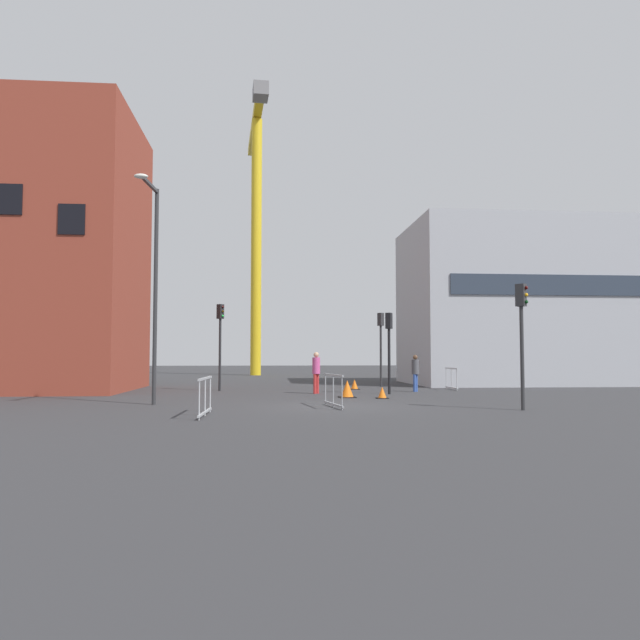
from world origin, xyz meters
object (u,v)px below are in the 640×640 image
object	(u,v)px
traffic_light_corner	(522,325)
traffic_cone_on_verge	(347,389)
streetlamp_tall	(154,274)
traffic_light_crosswalk	(220,333)
traffic_cone_orange	(355,385)
traffic_light_island	(381,337)
traffic_cone_by_barrier	(382,393)
traffic_light_verge	(389,339)
pedestrian_waiting	(316,369)
construction_crane	(256,201)
pedestrian_walking	(415,370)

from	to	relation	value
traffic_light_corner	traffic_cone_on_verge	size ratio (longest dim) A/B	5.66
streetlamp_tall	traffic_light_crosswalk	world-z (taller)	streetlamp_tall
traffic_cone_on_verge	traffic_cone_orange	bearing A→B (deg)	78.89
traffic_light_island	traffic_cone_by_barrier	world-z (taller)	traffic_light_island
traffic_light_island	traffic_light_verge	world-z (taller)	traffic_light_island
pedestrian_waiting	traffic_cone_on_verge	world-z (taller)	pedestrian_waiting
traffic_light_island	construction_crane	bearing A→B (deg)	109.89
traffic_light_corner	traffic_cone_on_verge	world-z (taller)	traffic_light_corner
construction_crane	streetlamp_tall	bearing A→B (deg)	-95.38
traffic_cone_on_verge	traffic_cone_orange	distance (m)	5.86
construction_crane	pedestrian_walking	xyz separation A→B (m)	(7.86, -24.43, -14.09)
traffic_light_verge	pedestrian_walking	xyz separation A→B (m)	(1.56, 1.61, -1.42)
traffic_light_corner	traffic_cone_orange	world-z (taller)	traffic_light_corner
streetlamp_tall	traffic_light_verge	distance (m)	10.79
traffic_light_verge	traffic_cone_on_verge	xyz separation A→B (m)	(-2.12, -1.95, -2.09)
construction_crane	traffic_light_corner	bearing A→B (deg)	-75.42
construction_crane	traffic_cone_orange	xyz separation A→B (m)	(5.31, -22.23, -14.86)
traffic_light_island	pedestrian_waiting	distance (m)	7.17
traffic_cone_orange	traffic_cone_on_verge	bearing A→B (deg)	-101.11
pedestrian_walking	traffic_cone_on_verge	xyz separation A→B (m)	(-3.67, -3.55, -0.67)
construction_crane	traffic_cone_on_verge	distance (m)	31.91
construction_crane	traffic_light_island	world-z (taller)	construction_crane
construction_crane	traffic_light_corner	world-z (taller)	construction_crane
traffic_light_crosswalk	traffic_cone_by_barrier	world-z (taller)	traffic_light_crosswalk
traffic_light_island	traffic_cone_on_verge	distance (m)	9.10
traffic_light_corner	traffic_light_verge	bearing A→B (deg)	107.64
traffic_light_corner	traffic_light_verge	size ratio (longest dim) A/B	1.10
construction_crane	traffic_light_crosswalk	xyz separation A→B (m)	(-1.28, -22.86, -12.31)
traffic_light_corner	traffic_cone_by_barrier	xyz separation A→B (m)	(-3.38, 5.40, -2.43)
streetlamp_tall	traffic_light_crosswalk	distance (m)	8.68
traffic_light_verge	pedestrian_waiting	xyz separation A→B (m)	(-3.16, 0.60, -1.34)
construction_crane	pedestrian_waiting	world-z (taller)	construction_crane
traffic_cone_on_verge	traffic_cone_orange	world-z (taller)	traffic_cone_on_verge
streetlamp_tall	traffic_cone_orange	world-z (taller)	streetlamp_tall
traffic_light_island	streetlamp_tall	bearing A→B (deg)	-131.18
pedestrian_walking	traffic_cone_on_verge	distance (m)	5.16
streetlamp_tall	traffic_cone_on_verge	distance (m)	8.85
traffic_light_verge	traffic_cone_orange	world-z (taller)	traffic_light_verge
construction_crane	pedestrian_walking	size ratio (longest dim) A/B	13.50
traffic_cone_on_verge	construction_crane	bearing A→B (deg)	98.51
construction_crane	traffic_light_crosswalk	world-z (taller)	construction_crane
traffic_light_verge	pedestrian_walking	size ratio (longest dim) A/B	2.08
pedestrian_walking	traffic_cone_orange	xyz separation A→B (m)	(-2.55, 2.19, -0.77)
construction_crane	traffic_cone_by_barrier	world-z (taller)	construction_crane
traffic_light_corner	traffic_light_crosswalk	xyz separation A→B (m)	(-10.14, 11.23, 0.14)
streetlamp_tall	pedestrian_walking	world-z (taller)	streetlamp_tall
traffic_light_corner	traffic_light_crosswalk	distance (m)	15.13
traffic_cone_orange	traffic_light_corner	bearing A→B (deg)	-73.33
traffic_light_verge	pedestrian_walking	world-z (taller)	traffic_light_verge
traffic_light_verge	traffic_cone_orange	xyz separation A→B (m)	(-0.99, 3.80, -2.19)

